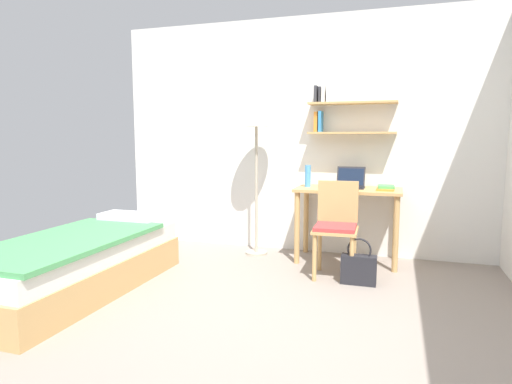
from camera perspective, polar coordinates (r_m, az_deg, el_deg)
ground_plane at (r=3.27m, az=-1.06°, el=-16.13°), size 5.28×5.28×0.00m
wall_back at (r=4.96m, az=6.68°, el=7.28°), size 4.40×0.27×2.60m
bed at (r=4.00m, az=-22.23°, el=-8.65°), size 0.85×2.01×0.54m
desk at (r=4.61m, az=11.89°, el=-1.34°), size 1.06×0.56×0.77m
desk_chair at (r=4.15m, az=10.40°, el=-4.12°), size 0.41×0.43×0.88m
standing_lamp at (r=4.75m, az=0.04°, el=8.84°), size 0.40×0.40×1.63m
laptop at (r=4.65m, az=12.19°, el=1.23°), size 0.29×0.23×0.21m
water_bottle at (r=4.64m, az=6.77°, el=2.07°), size 0.06×0.06×0.23m
book_stack at (r=4.53m, az=16.56°, el=0.52°), size 0.17×0.24×0.05m
handbag at (r=4.02m, az=13.23°, el=-9.66°), size 0.31×0.12×0.41m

